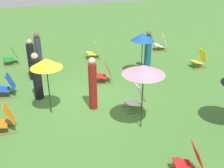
{
  "coord_description": "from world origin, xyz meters",
  "views": [
    {
      "loc": [
        8.45,
        -1.47,
        4.76
      ],
      "look_at": [
        0.0,
        1.2,
        0.5
      ],
      "focal_mm": 44.06,
      "sensor_mm": 36.0,
      "label": 1
    }
  ],
  "objects": [
    {
      "name": "deckchair_9",
      "position": [
        -4.5,
        -2.31,
        0.37
      ],
      "size": [
        0.59,
        0.82,
        0.83
      ],
      "rotation": [
        0.0,
        0.0,
        0.15
      ],
      "color": "olive",
      "rests_on": "ground"
    },
    {
      "name": "deckchair_8",
      "position": [
        -1.27,
        1.29,
        0.37
      ],
      "size": [
        0.59,
        0.83,
        0.83
      ],
      "rotation": [
        0.0,
        0.0,
        -0.16
      ],
      "color": "olive",
      "rests_on": "ground"
    },
    {
      "name": "umbrella_1",
      "position": [
        0.47,
        -1.04,
        1.73
      ],
      "size": [
        0.99,
        0.99,
        1.88
      ],
      "color": "black",
      "rests_on": "ground"
    },
    {
      "name": "person_4",
      "position": [
        -2.44,
        -1.43,
        0.8
      ],
      "size": [
        0.37,
        0.37,
        1.7
      ],
      "rotation": [
        0.0,
        0.0,
        1.81
      ],
      "color": "black",
      "rests_on": "ground"
    },
    {
      "name": "deckchair_5",
      "position": [
        -1.52,
        5.87,
        0.37
      ],
      "size": [
        0.5,
        0.77,
        0.83
      ],
      "rotation": [
        0.0,
        0.0,
        0.02
      ],
      "color": "olive",
      "rests_on": "ground"
    },
    {
      "name": "deckchair_4",
      "position": [
        1.08,
        1.72,
        0.37
      ],
      "size": [
        0.5,
        0.77,
        0.83
      ],
      "rotation": [
        0.0,
        0.0,
        0.03
      ],
      "color": "olive",
      "rests_on": "ground"
    },
    {
      "name": "umbrella_0",
      "position": [
        -1.51,
        2.98,
        1.66
      ],
      "size": [
        0.95,
        0.95,
        1.82
      ],
      "color": "black",
      "rests_on": "ground"
    },
    {
      "name": "deckchair_10",
      "position": [
        -1.22,
        -2.41,
        0.37
      ],
      "size": [
        0.54,
        0.8,
        0.83
      ],
      "rotation": [
        0.0,
        0.0,
        -0.08
      ],
      "color": "olive",
      "rests_on": "ground"
    },
    {
      "name": "person_0",
      "position": [
        -0.68,
        -1.33,
        0.82
      ],
      "size": [
        0.42,
        0.42,
        1.72
      ],
      "rotation": [
        0.0,
        0.0,
        5.15
      ],
      "color": "black",
      "rests_on": "ground"
    },
    {
      "name": "person_3",
      "position": [
        0.59,
        0.36,
        0.87
      ],
      "size": [
        0.31,
        0.31,
        1.81
      ],
      "rotation": [
        0.0,
        0.0,
        2.99
      ],
      "color": "maroon",
      "rests_on": "ground"
    },
    {
      "name": "ground_plane",
      "position": [
        0.0,
        0.0,
        0.0
      ],
      "size": [
        40.0,
        40.0,
        0.0
      ],
      "primitive_type": "plane",
      "color": "#477A33"
    },
    {
      "name": "person_1",
      "position": [
        -3.13,
        -1.11,
        0.85
      ],
      "size": [
        0.31,
        0.31,
        1.76
      ],
      "rotation": [
        0.0,
        0.0,
        4.78
      ],
      "color": "#333847",
      "rests_on": "ground"
    },
    {
      "name": "deckchair_1",
      "position": [
        -4.23,
        5.31,
        0.37
      ],
      "size": [
        0.67,
        0.86,
        0.83
      ],
      "rotation": [
        0.0,
        0.0,
        -0.29
      ],
      "color": "olive",
      "rests_on": "ground"
    },
    {
      "name": "deckchair_2",
      "position": [
        -4.09,
        1.57,
        0.37
      ],
      "size": [
        0.51,
        0.78,
        0.83
      ],
      "rotation": [
        0.0,
        0.0,
        -0.04
      ],
      "color": "olive",
      "rests_on": "ground"
    },
    {
      "name": "person_2",
      "position": [
        -2.03,
        3.5,
        0.83
      ],
      "size": [
        0.4,
        0.4,
        1.74
      ],
      "rotation": [
        0.0,
        0.0,
        4.31
      ],
      "color": "#195972",
      "rests_on": "ground"
    },
    {
      "name": "deckchair_7",
      "position": [
        4.28,
        1.76,
        0.37
      ],
      "size": [
        0.65,
        0.85,
        0.83
      ],
      "rotation": [
        0.0,
        0.0,
        -0.25
      ],
      "color": "olive",
      "rests_on": "ground"
    },
    {
      "name": "deckchair_3",
      "position": [
        1.08,
        -2.43,
        0.37
      ],
      "size": [
        0.49,
        0.77,
        0.83
      ],
      "rotation": [
        0.0,
        0.0,
        0.02
      ],
      "color": "olive",
      "rests_on": "ground"
    },
    {
      "name": "umbrella_3",
      "position": [
        2.1,
        1.45,
        1.86
      ],
      "size": [
        1.21,
        1.21,
        2.0
      ],
      "color": "black",
      "rests_on": "ground"
    }
  ]
}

